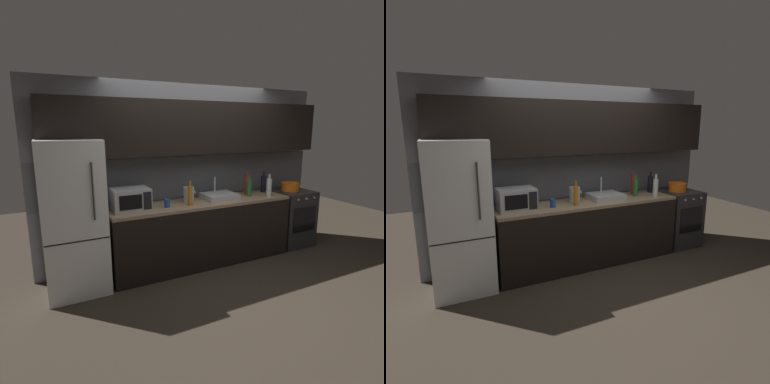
{
  "view_description": "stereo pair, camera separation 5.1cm",
  "coord_description": "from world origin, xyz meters",
  "views": [
    {
      "loc": [
        -1.97,
        -2.75,
        1.92
      ],
      "look_at": [
        -0.16,
        0.9,
        1.05
      ],
      "focal_mm": 28.7,
      "sensor_mm": 36.0,
      "label": 1
    },
    {
      "loc": [
        -1.92,
        -2.77,
        1.92
      ],
      "look_at": [
        -0.16,
        0.9,
        1.05
      ],
      "focal_mm": 28.7,
      "sensor_mm": 36.0,
      "label": 2
    }
  ],
  "objects": [
    {
      "name": "wine_bottle_red",
      "position": [
        0.81,
        1.0,
        1.05
      ],
      "size": [
        0.07,
        0.07,
        0.36
      ],
      "color": "#A82323",
      "rests_on": "counter_run"
    },
    {
      "name": "microwave",
      "position": [
        -1.01,
        0.92,
        1.04
      ],
      "size": [
        0.46,
        0.35,
        0.27
      ],
      "color": "#A8AAAF",
      "rests_on": "counter_run"
    },
    {
      "name": "refrigerator",
      "position": [
        -1.69,
        0.9,
        0.89
      ],
      "size": [
        0.68,
        0.69,
        1.78
      ],
      "color": "white",
      "rests_on": "ground"
    },
    {
      "name": "ground_plane",
      "position": [
        0.0,
        0.0,
        0.0
      ],
      "size": [
        10.0,
        10.0,
        0.0
      ],
      "primitive_type": "plane",
      "color": "#2D261E"
    },
    {
      "name": "kettle",
      "position": [
        -0.19,
        0.94,
        1.01
      ],
      "size": [
        0.18,
        0.14,
        0.24
      ],
      "color": "#B7BABF",
      "rests_on": "counter_run"
    },
    {
      "name": "mug_blue",
      "position": [
        -0.56,
        0.82,
        0.95
      ],
      "size": [
        0.07,
        0.07,
        0.11
      ],
      "primitive_type": "cylinder",
      "color": "#234299",
      "rests_on": "counter_run"
    },
    {
      "name": "sink_basin",
      "position": [
        0.29,
        0.93,
        0.94
      ],
      "size": [
        0.48,
        0.38,
        0.3
      ],
      "color": "#ADAFB5",
      "rests_on": "counter_run"
    },
    {
      "name": "cooking_pot",
      "position": [
        1.61,
        0.9,
        0.97
      ],
      "size": [
        0.28,
        0.28,
        0.14
      ],
      "color": "orange",
      "rests_on": "oven_range"
    },
    {
      "name": "oven_range",
      "position": [
        1.65,
        0.9,
        0.45
      ],
      "size": [
        0.6,
        0.62,
        0.9
      ],
      "color": "#232326",
      "rests_on": "ground"
    },
    {
      "name": "wine_bottle_amber",
      "position": [
        -0.25,
        0.77,
        1.04
      ],
      "size": [
        0.06,
        0.06,
        0.33
      ],
      "color": "#B27019",
      "rests_on": "counter_run"
    },
    {
      "name": "back_wall",
      "position": [
        0.0,
        1.2,
        1.55
      ],
      "size": [
        4.36,
        0.44,
        2.5
      ],
      "color": "slate",
      "rests_on": "ground"
    },
    {
      "name": "wine_bottle_dark",
      "position": [
        1.14,
        1.01,
        1.04
      ],
      "size": [
        0.08,
        0.08,
        0.33
      ],
      "color": "black",
      "rests_on": "counter_run"
    },
    {
      "name": "wine_bottle_green",
      "position": [
        0.78,
        0.89,
        1.03
      ],
      "size": [
        0.07,
        0.07,
        0.32
      ],
      "color": "#1E6B2D",
      "rests_on": "counter_run"
    },
    {
      "name": "counter_run",
      "position": [
        0.0,
        0.9,
        0.45
      ],
      "size": [
        2.62,
        0.6,
        0.9
      ],
      "color": "black",
      "rests_on": "ground"
    },
    {
      "name": "wine_bottle_clear",
      "position": [
        1.05,
        0.77,
        1.04
      ],
      "size": [
        0.07,
        0.07,
        0.33
      ],
      "color": "silver",
      "rests_on": "counter_run"
    }
  ]
}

